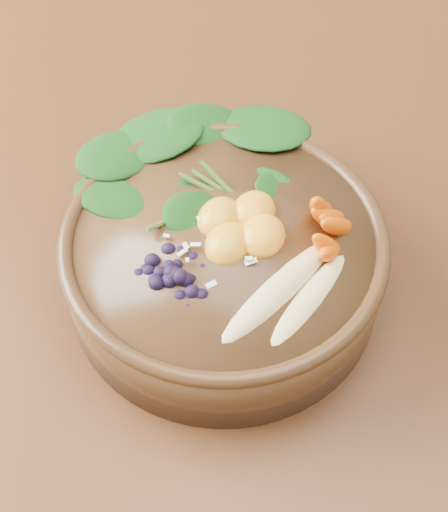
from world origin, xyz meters
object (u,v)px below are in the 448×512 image
(stoneware_bowl, at_px, (224,264))
(carrot_cluster, at_px, (334,196))
(kale_heap, at_px, (241,160))
(banana_halves, at_px, (295,284))
(blueberry_pile, at_px, (171,261))
(mandarin_cluster, at_px, (241,216))

(stoneware_bowl, relative_size, carrot_cluster, 3.62)
(kale_heap, bearing_deg, banana_halves, -46.70)
(stoneware_bowl, distance_m, banana_halves, 0.09)
(kale_heap, xyz_separation_m, blueberry_pile, (-0.00, -0.11, -0.00))
(stoneware_bowl, bearing_deg, kale_heap, 103.72)
(carrot_cluster, height_order, blueberry_pile, carrot_cluster)
(carrot_cluster, height_order, mandarin_cluster, carrot_cluster)
(kale_heap, relative_size, carrot_cluster, 2.38)
(stoneware_bowl, relative_size, banana_halves, 1.88)
(kale_heap, height_order, mandarin_cluster, kale_heap)
(kale_heap, xyz_separation_m, banana_halves, (0.08, -0.09, -0.01))
(banana_halves, bearing_deg, kale_heap, 156.45)
(mandarin_cluster, relative_size, blueberry_pile, 0.69)
(stoneware_bowl, distance_m, blueberry_pile, 0.07)
(blueberry_pile, bearing_deg, banana_halves, 15.33)
(stoneware_bowl, relative_size, mandarin_cluster, 3.15)
(kale_heap, bearing_deg, mandarin_cluster, -64.94)
(carrot_cluster, bearing_deg, stoneware_bowl, -123.69)
(stoneware_bowl, bearing_deg, banana_halves, -20.41)
(carrot_cluster, xyz_separation_m, mandarin_cluster, (-0.06, -0.03, -0.02))
(stoneware_bowl, xyz_separation_m, carrot_cluster, (0.07, 0.04, 0.07))
(mandarin_cluster, bearing_deg, carrot_cluster, 27.04)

